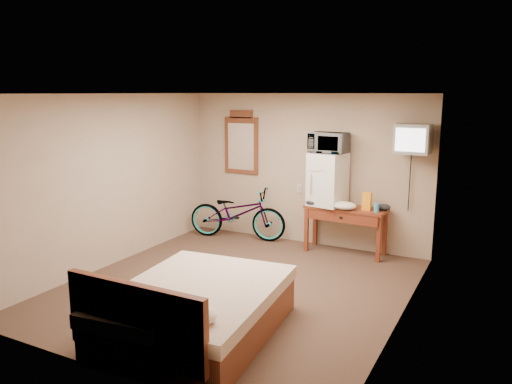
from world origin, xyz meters
TOP-DOWN VIEW (x-y plane):
  - room at (-0.00, 0.00)m, footprint 4.60×4.64m
  - desk at (0.81, 2.00)m, footprint 1.28×0.54m
  - mini_fridge at (0.50, 2.03)m, footprint 0.59×0.57m
  - microwave at (0.50, 2.03)m, footprint 0.58×0.41m
  - snack_bag at (1.15, 1.99)m, footprint 0.14×0.08m
  - blue_cup at (1.32, 1.94)m, footprint 0.08×0.08m
  - cloth_cream at (0.83, 1.87)m, footprint 0.39×0.30m
  - cloth_dark_a at (0.32, 1.91)m, footprint 0.29×0.22m
  - cloth_dark_b at (1.39, 2.10)m, footprint 0.21×0.17m
  - crt_television at (1.77, 2.02)m, footprint 0.50×0.59m
  - wall_mirror at (-1.19, 2.27)m, footprint 0.65×0.04m
  - bicycle at (-1.10, 1.95)m, footprint 1.81×0.92m
  - bed at (0.28, -1.37)m, footprint 1.74×2.18m

SIDE VIEW (x-z plane):
  - bed at x=0.28m, z-range -0.16..0.74m
  - bicycle at x=-1.10m, z-range 0.00..0.91m
  - desk at x=0.81m, z-range 0.25..1.00m
  - cloth_dark_b at x=1.39m, z-range 0.75..0.85m
  - cloth_dark_a at x=0.32m, z-range 0.75..0.86m
  - cloth_cream at x=0.83m, z-range 0.75..0.87m
  - blue_cup at x=1.32m, z-range 0.75..0.88m
  - snack_bag at x=1.15m, z-range 0.75..1.02m
  - mini_fridge at x=0.50m, z-range 0.75..1.59m
  - room at x=0.00m, z-range 0.00..2.50m
  - wall_mirror at x=-1.19m, z-range 1.09..2.19m
  - microwave at x=0.50m, z-range 1.59..1.90m
  - crt_television at x=1.77m, z-range 1.65..2.08m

